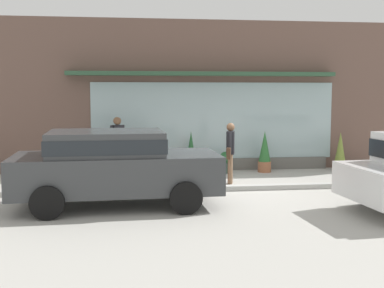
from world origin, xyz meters
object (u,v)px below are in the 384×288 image
potted_plant_low_front (340,152)px  potted_plant_near_hydrant (265,152)px  potted_plant_corner_tall (151,163)px  pedestrian_passerby (118,142)px  potted_plant_window_center (191,153)px  fire_hydrant (201,167)px  potted_plant_window_left (226,161)px  potted_plant_by_entrance (81,160)px  parked_car_dark_gray (113,163)px  pedestrian_with_handbag (230,149)px

potted_plant_low_front → potted_plant_near_hydrant: size_ratio=0.95×
potted_plant_corner_tall → potted_plant_low_front: potted_plant_low_front is taller
pedestrian_passerby → potted_plant_window_center: 2.21m
fire_hydrant → potted_plant_window_left: (0.96, 1.54, -0.06)m
potted_plant_by_entrance → parked_car_dark_gray: bearing=-76.1°
pedestrian_passerby → potted_plant_corner_tall: 1.13m
potted_plant_window_left → potted_plant_near_hydrant: bearing=3.8°
potted_plant_window_left → fire_hydrant: bearing=-121.8°
pedestrian_with_handbag → potted_plant_window_left: (0.22, 1.69, -0.55)m
potted_plant_window_left → potted_plant_window_center: potted_plant_window_center is taller
potted_plant_low_front → potted_plant_window_center: size_ratio=0.95×
parked_car_dark_gray → pedestrian_passerby: bearing=87.7°
pedestrian_with_handbag → potted_plant_by_entrance: bearing=-101.3°
pedestrian_with_handbag → pedestrian_passerby: (-2.92, 1.64, 0.07)m
potted_plant_by_entrance → pedestrian_passerby: bearing=-21.8°
fire_hydrant → pedestrian_passerby: (-2.18, 1.49, 0.55)m
potted_plant_corner_tall → potted_plant_window_center: potted_plant_window_center is taller
potted_plant_low_front → pedestrian_passerby: bearing=-178.4°
fire_hydrant → potted_plant_near_hydrant: potted_plant_near_hydrant is taller
parked_car_dark_gray → potted_plant_window_left: (3.16, 3.88, -0.54)m
pedestrian_passerby → potted_plant_corner_tall: bearing=-30.5°
potted_plant_corner_tall → fire_hydrant: bearing=-50.1°
potted_plant_window_left → potted_plant_window_center: 1.06m
potted_plant_corner_tall → potted_plant_window_center: bearing=16.3°
parked_car_dark_gray → potted_plant_low_front: bearing=28.7°
parked_car_dark_gray → potted_plant_corner_tall: bearing=74.0°
pedestrian_passerby → parked_car_dark_gray: (-0.02, -3.83, -0.07)m
potted_plant_corner_tall → potted_plant_window_left: 2.20m
fire_hydrant → pedestrian_passerby: size_ratio=0.52×
potted_plant_low_front → potted_plant_window_left: potted_plant_low_front is taller
parked_car_dark_gray → potted_plant_window_center: (2.17, 4.18, -0.31)m
fire_hydrant → parked_car_dark_gray: parked_car_dark_gray is taller
pedestrian_passerby → potted_plant_near_hydrant: 4.36m
potted_plant_corner_tall → potted_plant_by_entrance: bearing=168.0°
pedestrian_passerby → potted_plant_by_entrance: size_ratio=1.99×
pedestrian_with_handbag → potted_plant_near_hydrant: bearing=157.4°
pedestrian_passerby → potted_plant_low_front: size_ratio=1.43×
pedestrian_passerby → fire_hydrant: bearing=-64.9°
potted_plant_low_front → pedestrian_with_handbag: bearing=-154.4°
parked_car_dark_gray → potted_plant_window_left: parked_car_dark_gray is taller
potted_plant_near_hydrant → potted_plant_window_center: bearing=174.1°
parked_car_dark_gray → potted_plant_corner_tall: parked_car_dark_gray is taller
parked_car_dark_gray → potted_plant_low_front: 7.86m
pedestrian_passerby → potted_plant_window_center: bearing=-21.1°
potted_plant_window_left → potted_plant_by_entrance: bearing=174.9°
fire_hydrant → potted_plant_window_center: bearing=91.0°
pedestrian_with_handbag → fire_hydrant: bearing=-84.8°
potted_plant_window_center → potted_plant_window_left: bearing=-17.2°
parked_car_dark_gray → potted_plant_window_center: bearing=60.5°
potted_plant_corner_tall → potted_plant_window_left: bearing=1.3°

